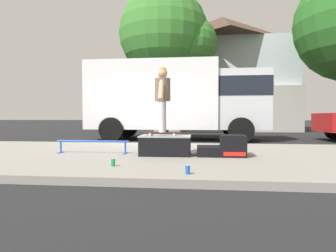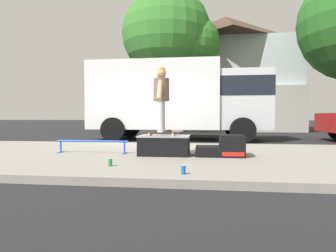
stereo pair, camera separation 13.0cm
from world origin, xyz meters
name	(u,v)px [view 2 (the right image)]	position (x,y,z in m)	size (l,w,h in m)	color
ground_plane	(145,145)	(0.00, 0.00, 0.00)	(140.00, 140.00, 0.00)	black
sidewalk_slab	(117,155)	(0.00, -3.00, 0.06)	(50.00, 5.00, 0.12)	gray
skate_box	(164,145)	(1.09, -3.21, 0.34)	(1.06, 0.68, 0.41)	black
kicker_ramp	(224,147)	(2.32, -3.21, 0.30)	(0.97, 0.62, 0.43)	black
grind_rail	(92,143)	(-0.54, -3.11, 0.34)	(1.63, 0.28, 0.28)	blue
skateboard	(161,133)	(1.03, -3.23, 0.59)	(0.78, 0.22, 0.07)	#4C1E14
skater_kid	(161,94)	(1.03, -3.23, 1.40)	(0.33, 0.70, 1.37)	silver
soda_can	(110,162)	(0.40, -4.66, 0.18)	(0.07, 0.07, 0.13)	#198C3F
soda_can_b	(183,170)	(1.62, -5.15, 0.18)	(0.07, 0.07, 0.13)	#1959B2
box_truck	(179,97)	(0.94, 2.20, 1.70)	(6.91, 2.63, 3.05)	white
street_tree_main	(172,37)	(0.10, 6.83, 5.45)	(5.50, 5.00, 8.11)	brown
house_behind	(225,72)	(3.51, 12.40, 4.24)	(9.54, 8.22, 8.40)	silver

